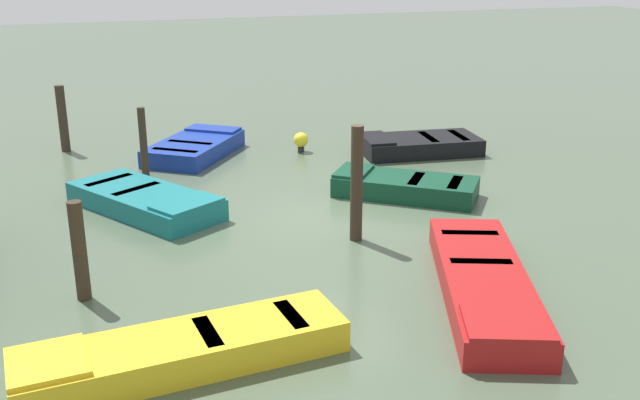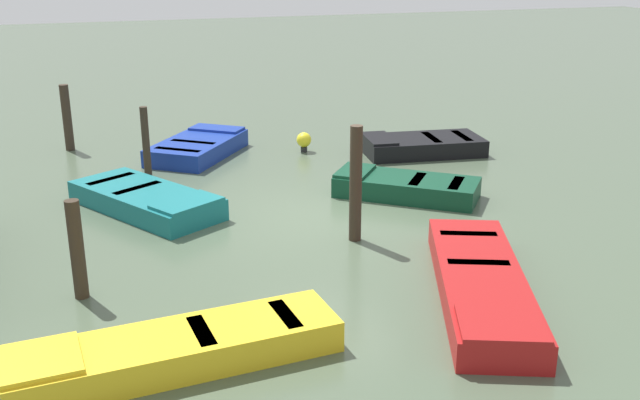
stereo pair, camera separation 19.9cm
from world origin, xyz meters
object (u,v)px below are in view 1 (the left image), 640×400
(mooring_piling_mid_right, at_px, (63,119))
(rowboat_red, at_px, (484,283))
(mooring_piling_near_right, at_px, (357,184))
(mooring_piling_center, at_px, (79,251))
(rowboat_teal, at_px, (145,201))
(rowboat_yellow, at_px, (181,350))
(mooring_piling_far_left, at_px, (143,143))
(rowboat_dark_green, at_px, (404,186))
(marker_buoy, at_px, (301,140))
(rowboat_black, at_px, (419,145))
(rowboat_blue, at_px, (195,147))

(mooring_piling_mid_right, bearing_deg, rowboat_red, -152.17)
(mooring_piling_near_right, bearing_deg, mooring_piling_center, 100.18)
(rowboat_teal, relative_size, mooring_piling_center, 2.34)
(rowboat_yellow, bearing_deg, mooring_piling_near_right, -143.17)
(rowboat_yellow, distance_m, mooring_piling_mid_right, 10.85)
(rowboat_teal, bearing_deg, mooring_piling_center, -50.88)
(mooring_piling_near_right, bearing_deg, mooring_piling_far_left, 31.32)
(mooring_piling_far_left, bearing_deg, rowboat_yellow, 176.30)
(rowboat_yellow, bearing_deg, mooring_piling_far_left, -98.29)
(rowboat_dark_green, distance_m, mooring_piling_far_left, 5.66)
(rowboat_red, bearing_deg, rowboat_teal, -119.89)
(rowboat_dark_green, height_order, mooring_piling_mid_right, mooring_piling_mid_right)
(mooring_piling_far_left, distance_m, mooring_piling_near_right, 5.69)
(rowboat_dark_green, bearing_deg, marker_buoy, -38.77)
(rowboat_dark_green, bearing_deg, rowboat_red, 117.12)
(rowboat_teal, xyz_separation_m, mooring_piling_mid_right, (5.08, 1.33, 0.59))
(mooring_piling_near_right, bearing_deg, rowboat_black, -37.05)
(rowboat_teal, bearing_deg, rowboat_dark_green, 50.22)
(rowboat_teal, bearing_deg, mooring_piling_mid_right, 164.04)
(rowboat_blue, bearing_deg, rowboat_black, -69.50)
(mooring_piling_mid_right, distance_m, marker_buoy, 5.79)
(rowboat_yellow, xyz_separation_m, rowboat_blue, (9.26, -1.83, 0.00))
(mooring_piling_mid_right, xyz_separation_m, mooring_piling_near_right, (-7.72, -4.54, 0.19))
(rowboat_red, bearing_deg, mooring_piling_center, -86.66)
(rowboat_black, relative_size, mooring_piling_mid_right, 1.83)
(mooring_piling_mid_right, bearing_deg, mooring_piling_near_right, -149.50)
(mooring_piling_mid_right, bearing_deg, mooring_piling_center, -179.63)
(rowboat_black, height_order, rowboat_dark_green, same)
(rowboat_black, distance_m, rowboat_dark_green, 3.33)
(mooring_piling_center, bearing_deg, rowboat_red, -108.62)
(rowboat_blue, bearing_deg, rowboat_dark_green, -104.89)
(rowboat_black, distance_m, mooring_piling_mid_right, 8.64)
(rowboat_yellow, distance_m, mooring_piling_near_right, 4.69)
(rowboat_red, xyz_separation_m, mooring_piling_mid_right, (10.34, 5.46, 0.59))
(rowboat_teal, xyz_separation_m, marker_buoy, (3.10, -4.09, 0.07))
(rowboat_blue, xyz_separation_m, mooring_piling_center, (-7.01, 2.85, 0.52))
(rowboat_black, xyz_separation_m, rowboat_dark_green, (-2.84, 1.74, 0.00))
(mooring_piling_mid_right, xyz_separation_m, marker_buoy, (-1.98, -5.42, -0.52))
(rowboat_red, height_order, mooring_piling_far_left, mooring_piling_far_left)
(mooring_piling_mid_right, relative_size, mooring_piling_near_right, 0.81)
(rowboat_teal, bearing_deg, mooring_piling_far_left, 142.74)
(rowboat_yellow, xyz_separation_m, rowboat_black, (7.73, -6.99, 0.00))
(rowboat_red, bearing_deg, rowboat_black, -177.71)
(marker_buoy, bearing_deg, rowboat_yellow, 153.73)
(mooring_piling_mid_right, relative_size, marker_buoy, 3.37)
(rowboat_teal, height_order, rowboat_blue, same)
(rowboat_teal, height_order, mooring_piling_center, mooring_piling_center)
(rowboat_dark_green, bearing_deg, rowboat_teal, 28.96)
(mooring_piling_far_left, bearing_deg, mooring_piling_center, 164.87)
(rowboat_dark_green, bearing_deg, rowboat_black, -83.34)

